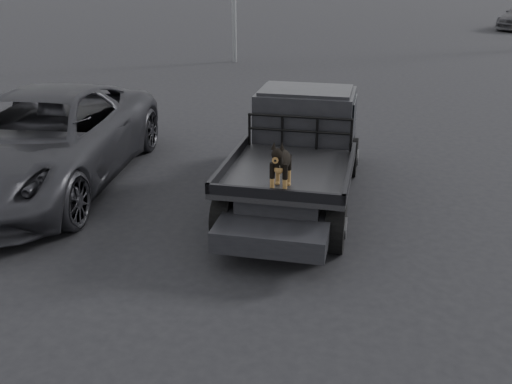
# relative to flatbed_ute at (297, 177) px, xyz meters

# --- Properties ---
(ground) EXTENTS (120.00, 120.00, 0.00)m
(ground) POSITION_rel_flatbed_ute_xyz_m (-0.53, -2.18, -0.46)
(ground) COLOR black
(ground) RESTS_ON ground
(flatbed_ute) EXTENTS (2.00, 5.40, 0.92)m
(flatbed_ute) POSITION_rel_flatbed_ute_xyz_m (0.00, 0.00, 0.00)
(flatbed_ute) COLOR black
(flatbed_ute) RESTS_ON ground
(ute_cab) EXTENTS (1.72, 1.30, 0.88)m
(ute_cab) POSITION_rel_flatbed_ute_xyz_m (0.00, 0.95, 0.90)
(ute_cab) COLOR black
(ute_cab) RESTS_ON flatbed_ute
(headache_rack) EXTENTS (1.80, 0.08, 0.55)m
(headache_rack) POSITION_rel_flatbed_ute_xyz_m (0.00, 0.20, 0.74)
(headache_rack) COLOR black
(headache_rack) RESTS_ON flatbed_ute
(dog) EXTENTS (0.32, 0.60, 0.74)m
(dog) POSITION_rel_flatbed_ute_xyz_m (0.02, -1.74, 0.83)
(dog) COLOR black
(dog) RESTS_ON flatbed_ute
(parked_suv) EXTENTS (3.49, 6.49, 1.73)m
(parked_suv) POSITION_rel_flatbed_ute_xyz_m (-4.70, -0.22, 0.41)
(parked_suv) COLOR #29292E
(parked_suv) RESTS_ON ground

